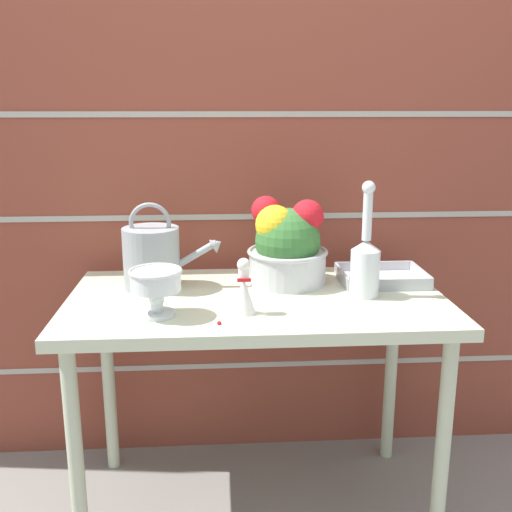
{
  "coord_description": "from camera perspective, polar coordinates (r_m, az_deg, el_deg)",
  "views": [
    {
      "loc": [
        -0.12,
        -1.75,
        1.32
      ],
      "look_at": [
        0.0,
        0.03,
        0.86
      ],
      "focal_mm": 42.0,
      "sensor_mm": 36.0,
      "label": 1
    }
  ],
  "objects": [
    {
      "name": "fallen_petal",
      "position": [
        1.62,
        -3.52,
        -6.4
      ],
      "size": [
        0.01,
        0.01,
        0.01
      ],
      "color": "red",
      "rests_on": "patio_table"
    },
    {
      "name": "flower_planter",
      "position": [
        1.95,
        2.93,
        1.01
      ],
      "size": [
        0.26,
        0.26,
        0.29
      ],
      "color": "#BCBCC1",
      "rests_on": "patio_table"
    },
    {
      "name": "watering_can",
      "position": [
        1.93,
        -9.82,
        -0.05
      ],
      "size": [
        0.32,
        0.18,
        0.28
      ],
      "color": "#93999E",
      "rests_on": "patio_table"
    },
    {
      "name": "ground_plane",
      "position": [
        2.19,
        0.06,
        -22.56
      ],
      "size": [
        12.0,
        12.0,
        0.0
      ],
      "primitive_type": "plane",
      "color": "gray"
    },
    {
      "name": "crystal_pedestal_bowl",
      "position": [
        1.67,
        -9.51,
        -2.63
      ],
      "size": [
        0.15,
        0.15,
        0.14
      ],
      "color": "silver",
      "rests_on": "patio_table"
    },
    {
      "name": "figurine_vase",
      "position": [
        1.68,
        -1.17,
        -3.37
      ],
      "size": [
        0.07,
        0.07,
        0.16
      ],
      "color": "white",
      "rests_on": "patio_table"
    },
    {
      "name": "wire_tray",
      "position": [
        2.04,
        11.86,
        -2.1
      ],
      "size": [
        0.28,
        0.23,
        0.04
      ],
      "color": "#B7B7BC",
      "rests_on": "patio_table"
    },
    {
      "name": "glass_decanter",
      "position": [
        1.85,
        10.37,
        -0.5
      ],
      "size": [
        0.09,
        0.09,
        0.36
      ],
      "color": "silver",
      "rests_on": "patio_table"
    },
    {
      "name": "brick_wall",
      "position": [
        2.18,
        -0.68,
        8.63
      ],
      "size": [
        3.6,
        0.08,
        2.2
      ],
      "color": "brown",
      "rests_on": "ground_plane"
    },
    {
      "name": "patio_table",
      "position": [
        1.87,
        0.07,
        -6.2
      ],
      "size": [
        1.16,
        0.64,
        0.74
      ],
      "color": "beige",
      "rests_on": "ground_plane"
    }
  ]
}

